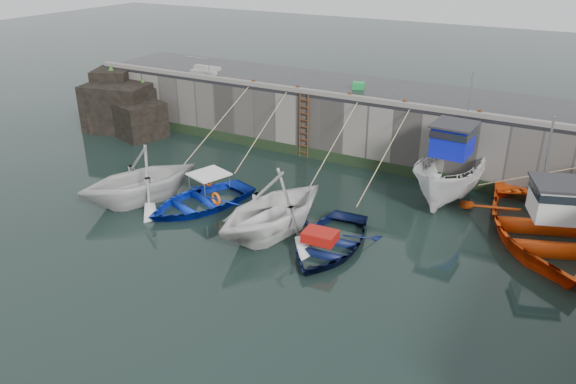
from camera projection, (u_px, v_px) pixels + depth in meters
The scene contains 24 objects.
ground at pixel (220, 259), 18.97m from camera, with size 120.00×120.00×0.00m, color black.
quay_back at pixel (362, 120), 28.29m from camera, with size 30.00×5.00×3.00m, color slate.
road_back at pixel (364, 89), 27.64m from camera, with size 30.00×5.00×0.16m, color black.
kerb_back at pixel (345, 96), 25.70m from camera, with size 30.00×0.30×0.20m, color slate.
algae_back at pixel (341, 159), 26.79m from camera, with size 30.00×0.08×0.50m, color black.
rock_outcrop at pixel (124, 106), 31.41m from camera, with size 5.85×4.24×3.41m.
ladder at pixel (304, 126), 27.08m from camera, with size 0.51×0.08×3.20m.
boat_near_white at pixel (142, 201), 23.15m from camera, with size 4.30×4.98×2.63m, color silver.
boat_near_white_rope at pixel (215, 161), 27.25m from camera, with size 0.04×5.89×3.10m, color tan, non-canonical shape.
boat_near_blue at pixel (200, 206), 22.70m from camera, with size 3.35×4.68×0.97m, color #0C2BBC.
boat_near_blue_rope at pixel (262, 167), 26.49m from camera, with size 0.04×5.22×3.10m, color tan, non-canonical shape.
boat_near_blacktrim at pixel (273, 233), 20.59m from camera, with size 4.48×5.19×2.74m, color silver.
boat_near_blacktrim_rope at pixel (331, 185), 24.60m from camera, with size 0.04×5.72×3.10m, color tan, non-canonical shape.
boat_near_navy at pixel (328, 247), 19.68m from camera, with size 3.31×4.63×0.96m, color #09123B.
boat_near_navy_rope at pixel (379, 195), 23.67m from camera, with size 0.04×5.65×3.10m, color tan, non-canonical shape.
boat_far_white at pixel (452, 173), 23.17m from camera, with size 2.62×6.27×5.38m.
boat_far_orange at pixel (543, 227), 19.97m from camera, with size 7.61×8.91×4.56m.
fish_crate at pixel (359, 86), 27.29m from camera, with size 0.56×0.44×0.33m, color #198E3A.
railing at pixel (205, 70), 30.39m from camera, with size 1.60×1.05×1.00m.
bollard_a at pixel (254, 82), 27.97m from camera, with size 0.18×0.18×0.28m, color #3F1E0F.
bollard_b at pixel (298, 88), 26.86m from camera, with size 0.18×0.18×0.28m, color #3F1E0F.
bollard_c at pixel (350, 96), 25.67m from camera, with size 0.18×0.18×0.28m, color #3F1E0F.
bollard_d at pixel (405, 103), 24.52m from camera, with size 0.18×0.18×0.28m, color #3F1E0F.
bollard_e at pixel (480, 113), 23.11m from camera, with size 0.18×0.18×0.28m, color #3F1E0F.
Camera 1 is at (9.94, -13.16, 9.92)m, focal length 35.00 mm.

